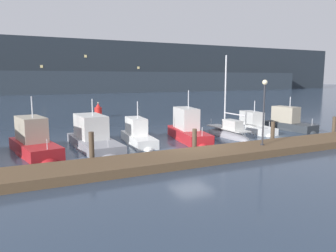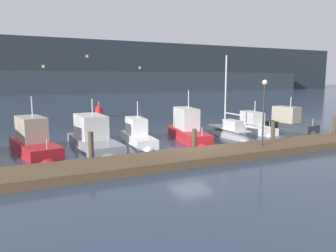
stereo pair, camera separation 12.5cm
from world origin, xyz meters
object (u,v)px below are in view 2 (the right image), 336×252
motorboat_berth_2 (34,147)px  sailboat_berth_6 (228,135)px  motorboat_berth_3 (93,141)px  dock_lamppost (264,102)px  motorboat_berth_7 (254,128)px  channel_buoy (99,112)px  motorboat_berth_5 (188,134)px  motorboat_berth_4 (138,139)px  motorboat_berth_8 (289,125)px

motorboat_berth_2 → sailboat_berth_6: sailboat_berth_6 is taller
motorboat_berth_3 → dock_lamppost: 11.45m
motorboat_berth_7 → dock_lamppost: 8.60m
sailboat_berth_6 → channel_buoy: size_ratio=3.86×
motorboat_berth_5 → dock_lamppost: (2.18, -5.63, 2.76)m
sailboat_berth_6 → channel_buoy: sailboat_berth_6 is taller
motorboat_berth_3 → dock_lamppost: dock_lamppost is taller
dock_lamppost → channel_buoy: bearing=101.7°
motorboat_berth_5 → dock_lamppost: dock_lamppost is taller
motorboat_berth_3 → motorboat_berth_2: bearing=-174.5°
channel_buoy → dock_lamppost: (4.72, -22.72, 2.52)m
motorboat_berth_2 → channel_buoy: bearing=64.0°
motorboat_berth_4 → dock_lamppost: size_ratio=1.36×
sailboat_berth_6 → dock_lamppost: sailboat_berth_6 is taller
motorboat_berth_3 → sailboat_berth_6: (10.54, -0.81, -0.23)m
motorboat_berth_5 → sailboat_berth_6: (3.50, -0.22, -0.24)m
motorboat_berth_4 → motorboat_berth_5: motorboat_berth_5 is taller
motorboat_berth_4 → motorboat_berth_5: (3.89, -0.38, 0.11)m
motorboat_berth_3 → motorboat_berth_5: bearing=-4.8°
motorboat_berth_3 → motorboat_berth_4: size_ratio=1.32×
motorboat_berth_4 → motorboat_berth_8: motorboat_berth_4 is taller
motorboat_berth_8 → motorboat_berth_3: bearing=179.2°
motorboat_berth_2 → sailboat_berth_6: bearing=-1.8°
motorboat_berth_3 → dock_lamppost: (9.21, -6.22, 2.77)m
motorboat_berth_7 → channel_buoy: motorboat_berth_7 is taller
motorboat_berth_3 → channel_buoy: 17.11m
motorboat_berth_5 → dock_lamppost: size_ratio=1.63×
motorboat_berth_7 → channel_buoy: (-9.59, 16.25, 0.36)m
motorboat_berth_8 → motorboat_berth_5: bearing=-178.1°
motorboat_berth_7 → motorboat_berth_8: bearing=-8.0°
motorboat_berth_5 → motorboat_berth_7: 7.10m
sailboat_berth_6 → motorboat_berth_7: bearing=16.9°
motorboat_berth_4 → motorboat_berth_8: size_ratio=1.03×
motorboat_berth_8 → dock_lamppost: size_ratio=1.32×
motorboat_berth_3 → motorboat_berth_5: motorboat_berth_5 is taller
motorboat_berth_4 → motorboat_berth_5: 3.91m
motorboat_berth_2 → channel_buoy: 18.76m
motorboat_berth_8 → channel_buoy: bearing=128.2°
motorboat_berth_5 → sailboat_berth_6: size_ratio=0.95×
sailboat_berth_6 → motorboat_berth_7: 3.70m
motorboat_berth_8 → dock_lamppost: 10.74m
motorboat_berth_2 → motorboat_berth_4: motorboat_berth_2 is taller
motorboat_berth_3 → sailboat_berth_6: bearing=-4.4°
motorboat_berth_5 → dock_lamppost: bearing=-68.9°
channel_buoy → sailboat_berth_6: bearing=-70.7°
motorboat_berth_5 → motorboat_berth_7: motorboat_berth_5 is taller
motorboat_berth_8 → motorboat_berth_2: bearing=-179.7°
dock_lamppost → motorboat_berth_7: bearing=53.1°
motorboat_berth_7 → channel_buoy: 18.87m
motorboat_berth_7 → dock_lamppost: size_ratio=1.35×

